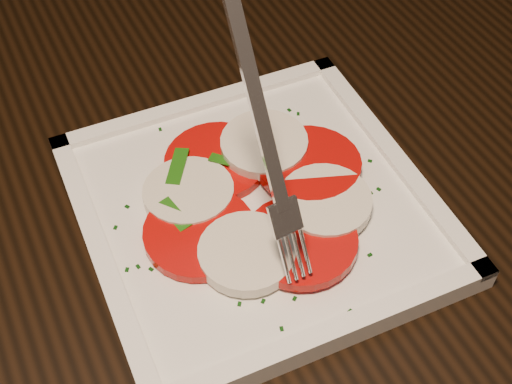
% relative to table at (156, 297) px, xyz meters
% --- Properties ---
extents(table, '(1.21, 0.82, 0.75)m').
position_rel_table_xyz_m(table, '(0.00, 0.00, 0.00)').
color(table, black).
rests_on(table, ground).
extents(plate, '(0.27, 0.27, 0.01)m').
position_rel_table_xyz_m(plate, '(0.09, -0.03, 0.11)').
color(plate, white).
rests_on(plate, table).
extents(caprese_salad, '(0.22, 0.23, 0.02)m').
position_rel_table_xyz_m(caprese_salad, '(0.09, -0.03, 0.12)').
color(caprese_salad, '#BC0405').
rests_on(caprese_salad, plate).
extents(fork, '(0.05, 0.10, 0.18)m').
position_rel_table_xyz_m(fork, '(0.08, -0.05, 0.22)').
color(fork, white).
rests_on(fork, caprese_salad).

